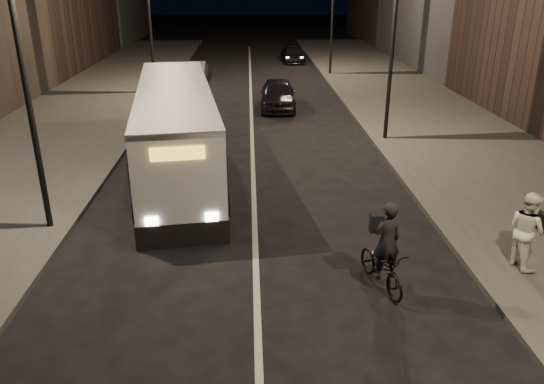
{
  "coord_description": "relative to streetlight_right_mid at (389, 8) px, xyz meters",
  "views": [
    {
      "loc": [
        -0.09,
        -9.33,
        6.49
      ],
      "look_at": [
        0.44,
        2.88,
        1.5
      ],
      "focal_mm": 35.0,
      "sensor_mm": 36.0,
      "label": 1
    }
  ],
  "objects": [
    {
      "name": "ground",
      "position": [
        -5.33,
        -12.0,
        -5.36
      ],
      "size": [
        180.0,
        180.0,
        0.0
      ],
      "primitive_type": "plane",
      "color": "black",
      "rests_on": "ground"
    },
    {
      "name": "sidewalk_right",
      "position": [
        3.17,
        2.0,
        -5.28
      ],
      "size": [
        7.0,
        70.0,
        0.16
      ],
      "primitive_type": "cube",
      "color": "#353533",
      "rests_on": "ground"
    },
    {
      "name": "sidewalk_left",
      "position": [
        -13.83,
        2.0,
        -5.28
      ],
      "size": [
        7.0,
        70.0,
        0.16
      ],
      "primitive_type": "cube",
      "color": "#353533",
      "rests_on": "ground"
    },
    {
      "name": "streetlight_right_mid",
      "position": [
        0.0,
        0.0,
        0.0
      ],
      "size": [
        1.2,
        0.44,
        8.12
      ],
      "color": "black",
      "rests_on": "sidewalk_right"
    },
    {
      "name": "streetlight_left_near",
      "position": [
        -10.66,
        -8.0,
        0.0
      ],
      "size": [
        1.2,
        0.44,
        8.12
      ],
      "color": "black",
      "rests_on": "sidewalk_left"
    },
    {
      "name": "city_bus",
      "position": [
        -7.95,
        -3.52,
        -3.7
      ],
      "size": [
        3.9,
        11.5,
        3.05
      ],
      "rotation": [
        0.0,
        0.0,
        0.14
      ],
      "color": "silver",
      "rests_on": "ground"
    },
    {
      "name": "cyclist_on_bicycle",
      "position": [
        -2.54,
        -11.23,
        -4.65
      ],
      "size": [
        1.12,
        1.97,
        2.15
      ],
      "rotation": [
        0.0,
        0.0,
        0.27
      ],
      "color": "black",
      "rests_on": "ground"
    },
    {
      "name": "pedestrian_woman",
      "position": [
        0.9,
        -10.67,
        -4.28
      ],
      "size": [
        0.9,
        1.04,
        1.85
      ],
      "primitive_type": "imported",
      "rotation": [
        0.0,
        0.0,
        1.82
      ],
      "color": "silver",
      "rests_on": "sidewalk_right"
    },
    {
      "name": "car_near",
      "position": [
        -3.93,
        6.2,
        -4.61
      ],
      "size": [
        1.97,
        4.51,
        1.51
      ],
      "primitive_type": "imported",
      "rotation": [
        0.0,
        0.0,
        -0.04
      ],
      "color": "black",
      "rests_on": "ground"
    },
    {
      "name": "car_mid",
      "position": [
        -8.93,
        15.05,
        -4.75
      ],
      "size": [
        1.34,
        3.72,
        1.22
      ],
      "primitive_type": "imported",
      "rotation": [
        0.0,
        0.0,
        3.15
      ],
      "color": "#39393B",
      "rests_on": "ground"
    },
    {
      "name": "car_far",
      "position": [
        -1.87,
        22.35,
        -4.79
      ],
      "size": [
        1.87,
        4.04,
        1.14
      ],
      "primitive_type": "imported",
      "rotation": [
        0.0,
        0.0,
        0.07
      ],
      "color": "black",
      "rests_on": "ground"
    }
  ]
}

